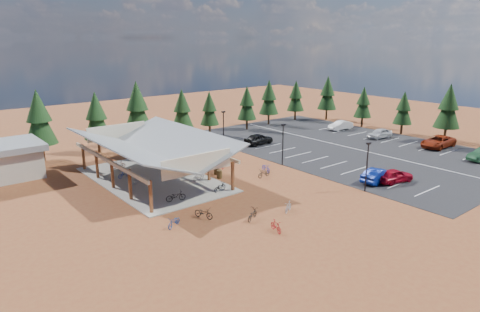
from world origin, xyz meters
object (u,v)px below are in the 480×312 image
(lamp_post_0, at_px, (367,163))
(car_6, at_px, (438,142))
(bike_pavilion, at_px, (151,146))
(bike_0, at_px, (176,196))
(car_9, at_px, (340,125))
(bike_10, at_px, (174,222))
(bike_1, at_px, (139,179))
(bike_7, at_px, (158,158))
(bike_5, at_px, (199,176))
(car_8, at_px, (380,133))
(trash_bin_0, at_px, (219,174))
(bike_8, at_px, (204,213))
(car_4, at_px, (259,139))
(lamp_post_2, at_px, (224,126))
(bike_12, at_px, (252,214))
(car_1, at_px, (378,175))
(lamp_post_1, at_px, (283,142))
(bike_13, at_px, (288,207))
(bike_4, at_px, (220,187))
(trash_bin_1, at_px, (217,171))
(bike_16, at_px, (264,173))
(car_0, at_px, (395,175))
(bike_15, at_px, (224,165))
(bike_3, at_px, (119,165))
(bike_14, at_px, (266,168))
(bike_2, at_px, (124,174))
(bike_6, at_px, (175,166))
(bike_11, at_px, (276,226))

(lamp_post_0, xyz_separation_m, car_6, (23.37, 4.31, -2.10))
(bike_pavilion, xyz_separation_m, bike_0, (-1.51, -7.41, -3.22))
(car_9, bearing_deg, bike_10, -63.97)
(bike_1, bearing_deg, bike_7, -47.70)
(bike_5, distance_m, car_8, 33.41)
(trash_bin_0, height_order, bike_8, bike_8)
(car_4, bearing_deg, bike_0, 116.34)
(lamp_post_2, bearing_deg, bike_pavilion, -154.98)
(bike_12, bearing_deg, car_1, -120.90)
(bike_pavilion, xyz_separation_m, lamp_post_1, (15.00, -5.00, -0.85))
(bike_12, bearing_deg, bike_0, -6.29)
(lamp_post_0, xyz_separation_m, bike_13, (-9.85, 1.18, -2.50))
(bike_4, relative_size, bike_5, 0.95)
(trash_bin_1, xyz_separation_m, bike_5, (-2.96, -0.75, 0.16))
(bike_16, distance_m, car_0, 14.13)
(bike_5, height_order, bike_16, bike_5)
(lamp_post_2, bearing_deg, bike_15, -126.40)
(lamp_post_1, xyz_separation_m, car_8, (22.00, 0.93, -2.18))
(trash_bin_1, bearing_deg, car_8, -2.23)
(lamp_post_1, xyz_separation_m, bike_13, (-9.85, -10.82, -2.50))
(lamp_post_1, relative_size, trash_bin_0, 5.71)
(bike_8, bearing_deg, lamp_post_1, 3.56)
(bike_3, height_order, bike_10, bike_3)
(bike_1, bearing_deg, bike_14, -116.02)
(bike_13, bearing_deg, bike_pavilion, 172.39)
(bike_4, distance_m, car_9, 35.79)
(bike_1, distance_m, bike_3, 6.58)
(trash_bin_0, xyz_separation_m, bike_7, (-2.35, 9.82, 0.15))
(bike_3, distance_m, car_1, 29.77)
(trash_bin_0, height_order, bike_14, bike_14)
(car_6, relative_size, car_8, 1.36)
(car_0, relative_size, car_1, 0.95)
(bike_0, distance_m, bike_13, 10.73)
(trash_bin_0, relative_size, bike_12, 0.49)
(bike_1, relative_size, bike_4, 0.99)
(bike_2, bearing_deg, bike_4, -169.52)
(bike_2, xyz_separation_m, bike_7, (5.94, 3.15, 0.06))
(bike_8, xyz_separation_m, bike_15, (10.22, 10.58, -0.03))
(lamp_post_1, height_order, bike_7, lamp_post_1)
(lamp_post_1, relative_size, bike_6, 3.35)
(bike_7, bearing_deg, lamp_post_2, -90.48)
(bike_pavilion, distance_m, car_4, 20.47)
(lamp_post_0, bearing_deg, lamp_post_2, 90.00)
(bike_1, height_order, bike_11, bike_1)
(bike_13, distance_m, car_1, 13.38)
(lamp_post_1, bearing_deg, trash_bin_0, 174.98)
(bike_15, xyz_separation_m, car_1, (9.88, -14.49, 0.34))
(lamp_post_0, height_order, bike_4, lamp_post_0)
(car_6, bearing_deg, car_4, -132.18)
(trash_bin_1, height_order, bike_6, bike_6)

